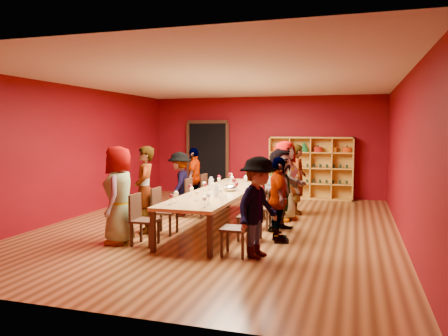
# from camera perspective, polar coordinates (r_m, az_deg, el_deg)

# --- Properties ---
(room_shell) EXTENTS (7.10, 9.10, 3.04)m
(room_shell) POSITION_cam_1_polar(r_m,az_deg,el_deg) (8.94, -0.39, 1.79)
(room_shell) COLOR brown
(room_shell) RESTS_ON ground
(tasting_table) EXTENTS (1.10, 4.50, 0.75)m
(tasting_table) POSITION_cam_1_polar(r_m,az_deg,el_deg) (9.02, -0.38, -3.30)
(tasting_table) COLOR tan
(tasting_table) RESTS_ON ground
(doorway) EXTENTS (1.40, 0.17, 2.30)m
(doorway) POSITION_cam_1_polar(r_m,az_deg,el_deg) (13.73, -2.08, 1.33)
(doorway) COLOR black
(doorway) RESTS_ON ground
(shelving_unit) EXTENTS (2.40, 0.40, 1.80)m
(shelving_unit) POSITION_cam_1_polar(r_m,az_deg,el_deg) (12.94, 11.26, 0.39)
(shelving_unit) COLOR gold
(shelving_unit) RESTS_ON ground
(chair_person_left_0) EXTENTS (0.42, 0.42, 0.89)m
(chair_person_left_0) POSITION_cam_1_polar(r_m,az_deg,el_deg) (7.77, -10.80, -6.26)
(chair_person_left_0) COLOR black
(chair_person_left_0) RESTS_ON ground
(person_left_0) EXTENTS (0.66, 0.93, 1.72)m
(person_left_0) POSITION_cam_1_polar(r_m,az_deg,el_deg) (7.91, -13.56, -3.43)
(person_left_0) COLOR pink
(person_left_0) RESTS_ON ground
(chair_person_left_1) EXTENTS (0.42, 0.42, 0.89)m
(chair_person_left_1) POSITION_cam_1_polar(r_m,az_deg,el_deg) (8.51, -8.18, -5.24)
(chair_person_left_1) COLOR black
(chair_person_left_1) RESTS_ON ground
(person_left_1) EXTENTS (0.66, 0.74, 1.69)m
(person_left_1) POSITION_cam_1_polar(r_m,az_deg,el_deg) (8.61, -10.33, -2.81)
(person_left_1) COLOR #5172A7
(person_left_1) RESTS_ON ground
(chair_person_left_3) EXTENTS (0.42, 0.42, 0.89)m
(chair_person_left_3) POSITION_cam_1_polar(r_m,az_deg,el_deg) (10.07, -4.04, -3.61)
(chair_person_left_3) COLOR black
(chair_person_left_3) RESTS_ON ground
(person_left_3) EXTENTS (0.56, 1.02, 1.50)m
(person_left_3) POSITION_cam_1_polar(r_m,az_deg,el_deg) (10.15, -5.81, -2.11)
(person_left_3) COLOR silver
(person_left_3) RESTS_ON ground
(chair_person_left_4) EXTENTS (0.42, 0.42, 0.89)m
(chair_person_left_4) POSITION_cam_1_polar(r_m,az_deg,el_deg) (11.06, -2.06, -2.82)
(chair_person_left_4) COLOR black
(chair_person_left_4) RESTS_ON ground
(person_left_4) EXTENTS (0.49, 0.94, 1.55)m
(person_left_4) POSITION_cam_1_polar(r_m,az_deg,el_deg) (11.15, -3.91, -1.32)
(person_left_4) COLOR #161F3D
(person_left_4) RESTS_ON ground
(chair_person_right_0) EXTENTS (0.42, 0.42, 0.89)m
(chair_person_right_0) POSITION_cam_1_polar(r_m,az_deg,el_deg) (6.99, 2.09, -7.44)
(chair_person_right_0) COLOR black
(chair_person_right_0) RESTS_ON ground
(person_right_0) EXTENTS (0.72, 1.11, 1.59)m
(person_right_0) POSITION_cam_1_polar(r_m,az_deg,el_deg) (6.86, 4.50, -5.13)
(person_right_0) COLOR #5782B4
(person_right_0) RESTS_ON ground
(chair_person_right_1) EXTENTS (0.42, 0.42, 0.89)m
(chair_person_right_1) POSITION_cam_1_polar(r_m,az_deg,el_deg) (7.95, 3.96, -5.92)
(chair_person_right_1) COLOR black
(chair_person_right_1) RESTS_ON ground
(person_right_1) EXTENTS (0.67, 0.98, 1.53)m
(person_right_1) POSITION_cam_1_polar(r_m,az_deg,el_deg) (7.82, 7.12, -4.15)
(person_right_1) COLOR #525358
(person_right_1) RESTS_ON ground
(chair_person_right_2) EXTENTS (0.42, 0.42, 0.89)m
(chair_person_right_2) POSITION_cam_1_polar(r_m,az_deg,el_deg) (8.83, 5.29, -4.84)
(chair_person_right_2) COLOR black
(chair_person_right_2) RESTS_ON ground
(person_right_2) EXTENTS (0.90, 1.58, 1.64)m
(person_right_2) POSITION_cam_1_polar(r_m,az_deg,el_deg) (8.72, 7.35, -2.82)
(person_right_2) COLOR #5985B8
(person_right_2) RESTS_ON ground
(chair_person_right_3) EXTENTS (0.42, 0.42, 0.89)m
(chair_person_right_3) POSITION_cam_1_polar(r_m,az_deg,el_deg) (9.83, 6.50, -3.84)
(chair_person_right_3) COLOR black
(chair_person_right_3) RESTS_ON ground
(person_right_3) EXTENTS (0.78, 0.98, 1.76)m
(person_right_3) POSITION_cam_1_polar(r_m,az_deg,el_deg) (9.74, 7.92, -1.66)
(person_right_3) COLOR #C8868A
(person_right_3) RESTS_ON ground
(chair_person_right_4) EXTENTS (0.42, 0.42, 0.89)m
(chair_person_right_4) POSITION_cam_1_polar(r_m,az_deg,el_deg) (10.61, 7.28, -3.20)
(chair_person_right_4) COLOR black
(chair_person_right_4) RESTS_ON ground
(person_right_4) EXTENTS (0.57, 0.69, 1.66)m
(person_right_4) POSITION_cam_1_polar(r_m,az_deg,el_deg) (10.50, 9.59, -1.46)
(person_right_4) COLOR #46474B
(person_right_4) RESTS_ON ground
(wine_glass_0) EXTENTS (0.09, 0.09, 0.22)m
(wine_glass_0) POSITION_cam_1_polar(r_m,az_deg,el_deg) (8.63, -1.43, -2.27)
(wine_glass_0) COLOR silver
(wine_glass_0) RESTS_ON tasting_table
(wine_glass_1) EXTENTS (0.08, 0.08, 0.19)m
(wine_glass_1) POSITION_cam_1_polar(r_m,az_deg,el_deg) (10.73, 4.19, -0.97)
(wine_glass_1) COLOR silver
(wine_glass_1) RESTS_ON tasting_table
(wine_glass_2) EXTENTS (0.07, 0.07, 0.18)m
(wine_glass_2) POSITION_cam_1_polar(r_m,az_deg,el_deg) (8.90, -2.46, -2.25)
(wine_glass_2) COLOR silver
(wine_glass_2) RESTS_ON tasting_table
(wine_glass_3) EXTENTS (0.08, 0.08, 0.21)m
(wine_glass_3) POSITION_cam_1_polar(r_m,az_deg,el_deg) (8.12, 0.19, -2.78)
(wine_glass_3) COLOR silver
(wine_glass_3) RESTS_ON tasting_table
(wine_glass_4) EXTENTS (0.09, 0.09, 0.22)m
(wine_glass_4) POSITION_cam_1_polar(r_m,az_deg,el_deg) (9.37, 1.33, -1.69)
(wine_glass_4) COLOR silver
(wine_glass_4) RESTS_ON tasting_table
(wine_glass_5) EXTENTS (0.09, 0.09, 0.22)m
(wine_glass_5) POSITION_cam_1_polar(r_m,az_deg,el_deg) (9.92, 2.86, -1.31)
(wine_glass_5) COLOR silver
(wine_glass_5) RESTS_ON tasting_table
(wine_glass_6) EXTENTS (0.08, 0.08, 0.21)m
(wine_glass_6) POSITION_cam_1_polar(r_m,az_deg,el_deg) (10.45, 3.90, -1.05)
(wine_glass_6) COLOR silver
(wine_glass_6) RESTS_ON tasting_table
(wine_glass_7) EXTENTS (0.07, 0.07, 0.18)m
(wine_glass_7) POSITION_cam_1_polar(r_m,az_deg,el_deg) (7.75, -3.59, -3.32)
(wine_glass_7) COLOR silver
(wine_glass_7) RESTS_ON tasting_table
(wine_glass_8) EXTENTS (0.08, 0.08, 0.21)m
(wine_glass_8) POSITION_cam_1_polar(r_m,az_deg,el_deg) (8.40, -4.39, -2.53)
(wine_glass_8) COLOR silver
(wine_glass_8) RESTS_ON tasting_table
(wine_glass_9) EXTENTS (0.07, 0.07, 0.18)m
(wine_glass_9) POSITION_cam_1_polar(r_m,az_deg,el_deg) (10.90, 0.93, -0.90)
(wine_glass_9) COLOR silver
(wine_glass_9) RESTS_ON tasting_table
(wine_glass_10) EXTENTS (0.07, 0.07, 0.18)m
(wine_glass_10) POSITION_cam_1_polar(r_m,az_deg,el_deg) (7.99, -0.54, -3.07)
(wine_glass_10) COLOR silver
(wine_glass_10) RESTS_ON tasting_table
(wine_glass_11) EXTENTS (0.07, 0.07, 0.18)m
(wine_glass_11) POSITION_cam_1_polar(r_m,az_deg,el_deg) (9.13, -2.60, -2.05)
(wine_glass_11) COLOR silver
(wine_glass_11) RESTS_ON tasting_table
(wine_glass_12) EXTENTS (0.07, 0.07, 0.18)m
(wine_glass_12) POSITION_cam_1_polar(r_m,az_deg,el_deg) (9.85, -0.69, -1.51)
(wine_glass_12) COLOR silver
(wine_glass_12) RESTS_ON tasting_table
(wine_glass_13) EXTENTS (0.08, 0.08, 0.21)m
(wine_glass_13) POSITION_cam_1_polar(r_m,az_deg,el_deg) (7.55, -6.28, -3.41)
(wine_glass_13) COLOR silver
(wine_glass_13) RESTS_ON tasting_table
(wine_glass_14) EXTENTS (0.07, 0.07, 0.18)m
(wine_glass_14) POSITION_cam_1_polar(r_m,az_deg,el_deg) (9.03, 1.68, -2.12)
(wine_glass_14) COLOR silver
(wine_glass_14) RESTS_ON tasting_table
(wine_glass_15) EXTENTS (0.07, 0.07, 0.18)m
(wine_glass_15) POSITION_cam_1_polar(r_m,az_deg,el_deg) (7.08, -2.58, -4.13)
(wine_glass_15) COLOR silver
(wine_glass_15) RESTS_ON tasting_table
(wine_glass_16) EXTENTS (0.08, 0.08, 0.19)m
(wine_glass_16) POSITION_cam_1_polar(r_m,az_deg,el_deg) (7.38, -2.07, -3.69)
(wine_glass_16) COLOR silver
(wine_glass_16) RESTS_ON tasting_table
(wine_glass_17) EXTENTS (0.08, 0.08, 0.21)m
(wine_glass_17) POSITION_cam_1_polar(r_m,az_deg,el_deg) (10.70, 0.70, -0.91)
(wine_glass_17) COLOR silver
(wine_glass_17) RESTS_ON tasting_table
(wine_glass_18) EXTENTS (0.07, 0.07, 0.18)m
(wine_glass_18) POSITION_cam_1_polar(r_m,az_deg,el_deg) (10.19, 1.04, -1.29)
(wine_glass_18) COLOR silver
(wine_glass_18) RESTS_ON tasting_table
(wine_glass_19) EXTENTS (0.07, 0.07, 0.19)m
(wine_glass_19) POSITION_cam_1_polar(r_m,az_deg,el_deg) (8.88, 1.65, -2.23)
(wine_glass_19) COLOR silver
(wine_glass_19) RESTS_ON tasting_table
(wine_glass_20) EXTENTS (0.08, 0.08, 0.19)m
(wine_glass_20) POSITION_cam_1_polar(r_m,az_deg,el_deg) (8.22, -4.24, -2.80)
(wine_glass_20) COLOR silver
(wine_glass_20) RESTS_ON tasting_table
(wine_glass_21) EXTENTS (0.09, 0.09, 0.22)m
(wine_glass_21) POSITION_cam_1_polar(r_m,az_deg,el_deg) (10.03, -0.65, -1.24)
(wine_glass_21) COLOR silver
(wine_glass_21) RESTS_ON tasting_table
(wine_glass_22) EXTENTS (0.09, 0.09, 0.22)m
(wine_glass_22) POSITION_cam_1_polar(r_m,az_deg,el_deg) (9.64, 3.08, -1.51)
(wine_glass_22) COLOR silver
(wine_glass_22) RESTS_ON tasting_table
(wine_glass_23) EXTENTS (0.07, 0.07, 0.18)m
(wine_glass_23) POSITION_cam_1_polar(r_m,az_deg,el_deg) (7.40, -6.91, -3.75)
(wine_glass_23) COLOR silver
(wine_glass_23) RESTS_ON tasting_table
(spittoon_bowl) EXTENTS (0.27, 0.27, 0.15)m
(spittoon_bowl) POSITION_cam_1_polar(r_m,az_deg,el_deg) (8.96, 0.79, -2.62)
(spittoon_bowl) COLOR silver
(spittoon_bowl) RESTS_ON tasting_table
(carafe_a) EXTENTS (0.12, 0.12, 0.28)m
(carafe_a) POSITION_cam_1_polar(r_m,az_deg,el_deg) (9.02, -1.68, -2.16)
(carafe_a) COLOR silver
(carafe_a) RESTS_ON tasting_table
(carafe_b) EXTENTS (0.11, 0.11, 0.24)m
(carafe_b) POSITION_cam_1_polar(r_m,az_deg,el_deg) (8.17, -1.01, -3.04)
(carafe_b) COLOR silver
(carafe_b) RESTS_ON tasting_table
(wine_bottle) EXTENTS (0.07, 0.07, 0.27)m
(wine_bottle) POSITION_cam_1_polar(r_m,az_deg,el_deg) (10.53, 2.98, -1.26)
(wine_bottle) COLOR #123216
(wine_bottle) RESTS_ON tasting_table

